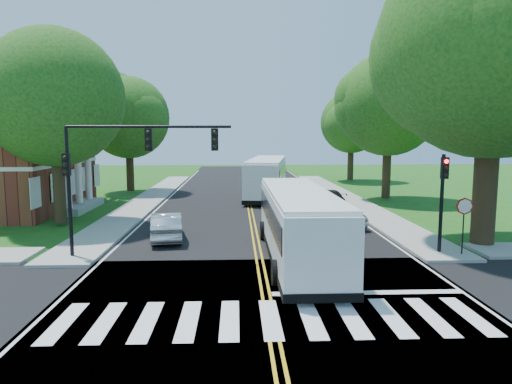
{
  "coord_description": "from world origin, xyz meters",
  "views": [
    {
      "loc": [
        -0.98,
        -13.32,
        5.38
      ],
      "look_at": [
        0.05,
        10.59,
        2.4
      ],
      "focal_mm": 32.0,
      "sensor_mm": 36.0,
      "label": 1
    }
  ],
  "objects": [
    {
      "name": "tree_east_mid",
      "position": [
        11.5,
        24.0,
        7.86
      ],
      "size": [
        8.4,
        8.4,
        11.93
      ],
      "color": "black",
      "rests_on": "ground"
    },
    {
      "name": "tree_ne_big",
      "position": [
        11.0,
        8.0,
        9.62
      ],
      "size": [
        10.8,
        10.8,
        14.91
      ],
      "color": "black",
      "rests_on": "ground"
    },
    {
      "name": "sidewalk_nw",
      "position": [
        -8.3,
        25.0,
        0.07
      ],
      "size": [
        2.6,
        40.0,
        0.15
      ],
      "primitive_type": "cube",
      "color": "gray",
      "rests_on": "ground"
    },
    {
      "name": "suv",
      "position": [
        5.22,
        13.25,
        0.61
      ],
      "size": [
        2.43,
        4.5,
        1.2
      ],
      "primitive_type": "imported",
      "rotation": [
        0.0,
        0.0,
        3.25
      ],
      "color": "silver",
      "rests_on": "road"
    },
    {
      "name": "stop_bar",
      "position": [
        3.5,
        1.6,
        0.02
      ],
      "size": [
        6.6,
        0.4,
        0.01
      ],
      "primitive_type": "cube",
      "color": "silver",
      "rests_on": "road"
    },
    {
      "name": "tree_west_far",
      "position": [
        -11.0,
        30.0,
        7.0
      ],
      "size": [
        7.6,
        7.6,
        10.67
      ],
      "color": "black",
      "rests_on": "ground"
    },
    {
      "name": "cross_road",
      "position": [
        0.0,
        0.0,
        0.01
      ],
      "size": [
        60.0,
        12.0,
        0.01
      ],
      "primitive_type": "cube",
      "color": "black",
      "rests_on": "ground"
    },
    {
      "name": "stop_sign",
      "position": [
        9.0,
        5.98,
        2.03
      ],
      "size": [
        0.76,
        0.08,
        2.53
      ],
      "color": "black",
      "rests_on": "ground"
    },
    {
      "name": "dark_sedan",
      "position": [
        5.89,
        20.34,
        0.68
      ],
      "size": [
        2.12,
        4.71,
        1.34
      ],
      "primitive_type": "imported",
      "rotation": [
        0.0,
        0.0,
        3.2
      ],
      "color": "black",
      "rests_on": "road"
    },
    {
      "name": "bus_follow",
      "position": [
        1.71,
        26.58,
        1.78
      ],
      "size": [
        4.64,
        13.21,
        3.35
      ],
      "rotation": [
        0.0,
        0.0,
        3.0
      ],
      "color": "white",
      "rests_on": "road"
    },
    {
      "name": "ground",
      "position": [
        0.0,
        0.0,
        0.0
      ],
      "size": [
        140.0,
        140.0,
        0.0
      ],
      "primitive_type": "plane",
      "color": "#1E4A12",
      "rests_on": "ground"
    },
    {
      "name": "center_line",
      "position": [
        0.0,
        22.0,
        0.01
      ],
      "size": [
        0.36,
        70.0,
        0.01
      ],
      "primitive_type": "cube",
      "color": "gold",
      "rests_on": "road"
    },
    {
      "name": "tree_east_far",
      "position": [
        12.5,
        40.0,
        6.86
      ],
      "size": [
        7.2,
        7.2,
        10.34
      ],
      "color": "black",
      "rests_on": "ground"
    },
    {
      "name": "tree_west_near",
      "position": [
        -11.5,
        14.0,
        7.53
      ],
      "size": [
        8.0,
        8.0,
        11.4
      ],
      "color": "black",
      "rests_on": "ground"
    },
    {
      "name": "hatchback",
      "position": [
        -4.61,
        9.99,
        0.72
      ],
      "size": [
        2.12,
        4.46,
        1.41
      ],
      "primitive_type": "imported",
      "rotation": [
        0.0,
        0.0,
        3.29
      ],
      "color": "silver",
      "rests_on": "road"
    },
    {
      "name": "signal_ne",
      "position": [
        8.2,
        6.44,
        2.96
      ],
      "size": [
        0.3,
        0.46,
        4.4
      ],
      "color": "black",
      "rests_on": "ground"
    },
    {
      "name": "edge_line_e",
      "position": [
        6.8,
        22.0,
        0.01
      ],
      "size": [
        0.12,
        70.0,
        0.01
      ],
      "primitive_type": "cube",
      "color": "silver",
      "rests_on": "road"
    },
    {
      "name": "edge_line_w",
      "position": [
        -6.8,
        22.0,
        0.01
      ],
      "size": [
        0.12,
        70.0,
        0.01
      ],
      "primitive_type": "cube",
      "color": "silver",
      "rests_on": "road"
    },
    {
      "name": "sidewalk_ne",
      "position": [
        8.3,
        25.0,
        0.07
      ],
      "size": [
        2.6,
        40.0,
        0.15
      ],
      "primitive_type": "cube",
      "color": "gray",
      "rests_on": "ground"
    },
    {
      "name": "crosswalk",
      "position": [
        0.0,
        -0.5,
        0.02
      ],
      "size": [
        12.6,
        3.0,
        0.01
      ],
      "primitive_type": "cube",
      "color": "silver",
      "rests_on": "road"
    },
    {
      "name": "bus_lead",
      "position": [
        1.69,
        6.07,
        1.61
      ],
      "size": [
        2.89,
        11.73,
        3.03
      ],
      "rotation": [
        0.0,
        0.0,
        3.15
      ],
      "color": "white",
      "rests_on": "road"
    },
    {
      "name": "road",
      "position": [
        0.0,
        18.0,
        0.01
      ],
      "size": [
        14.0,
        96.0,
        0.01
      ],
      "primitive_type": "cube",
      "color": "black",
      "rests_on": "ground"
    },
    {
      "name": "signal_nw",
      "position": [
        -5.86,
        6.43,
        4.38
      ],
      "size": [
        7.15,
        0.46,
        5.66
      ],
      "color": "black",
      "rests_on": "ground"
    }
  ]
}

